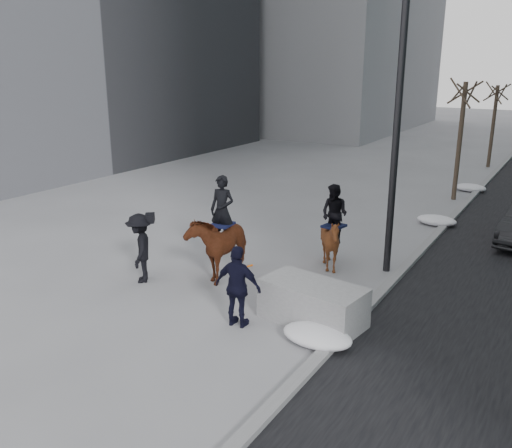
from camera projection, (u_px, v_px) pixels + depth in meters
The scene contains 11 objects.
ground at pixel (230, 297), 12.75m from camera, with size 120.00×120.00×0.00m, color gray.
curb at pixel (455, 215), 19.41m from camera, with size 0.25×90.00×0.12m, color gray.
planter at pixel (313, 303), 11.42m from camera, with size 2.18×1.09×0.87m, color #9A9A9C.
tree_near at pixel (460, 136), 21.12m from camera, with size 1.20×1.20×5.11m, color #392821, non-canonical shape.
tree_far at pixel (493, 122), 27.94m from camera, with size 1.20×1.20×4.66m, color #3B2F23, non-canonical shape.
mounted_left at pixel (220, 239), 13.83m from camera, with size 1.10×2.09×2.60m.
mounted_right at pixel (332, 237), 14.22m from camera, with size 1.44×1.56×2.29m.
feeder at pixel (238, 287), 11.14m from camera, with size 1.06×0.90×1.75m.
camera_crew at pixel (140, 248), 13.46m from camera, with size 1.20×1.30×1.75m.
lamppost at pixel (402, 76), 13.07m from camera, with size 0.25×1.70×9.09m.
snow_piles at pixel (420, 237), 16.61m from camera, with size 1.43×16.21×0.36m.
Camera 1 is at (6.63, -9.68, 5.32)m, focal length 38.00 mm.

